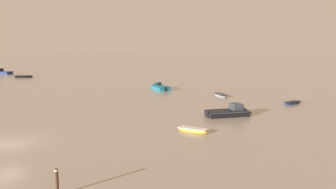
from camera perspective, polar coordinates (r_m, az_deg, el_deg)
name	(u,v)px	position (r m, az deg, el deg)	size (l,w,h in m)	color
ground_plane	(7,144)	(27.21, -26.96, -7.99)	(800.00, 800.00, 0.00)	gray
rowboat_moored_0	(23,77)	(91.28, -24.51, 2.92)	(4.59, 4.18, 0.73)	black
motorboat_moored_1	(234,113)	(35.30, 11.73, -3.27)	(4.93, 5.10, 2.00)	black
rowboat_moored_1	(292,103)	(45.18, 21.42, -1.44)	(2.11, 3.16, 0.47)	navy
rowboat_moored_3	(220,95)	(49.64, 9.38, -0.16)	(3.46, 3.41, 0.57)	gray
motorboat_moored_4	(1,73)	(107.84, -27.84, 3.47)	(6.81, 3.43, 2.48)	navy
rowboat_moored_5	(193,130)	(28.05, 4.54, -6.41)	(2.87, 1.01, 0.45)	gold
motorboat_moored_5	(159,88)	(58.23, -1.59, 1.24)	(5.76, 5.10, 1.97)	#197084
mooring_post_near	(57,182)	(17.05, -19.31, -14.66)	(0.22, 0.22, 1.48)	#4C3323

